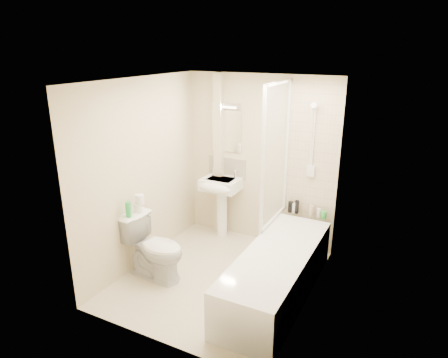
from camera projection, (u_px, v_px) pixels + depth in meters
The scene contains 25 objects.
floor at pixel (219, 278), 4.96m from camera, with size 2.50×2.50×0.00m, color beige.
wall_back at pixel (260, 161), 5.63m from camera, with size 2.20×0.02×2.40m, color beige.
wall_left at pixel (142, 174), 5.05m from camera, with size 0.02×2.50×2.40m, color beige.
wall_right at pixel (313, 204), 4.10m from camera, with size 0.02×2.50×2.40m, color beige.
ceiling at pixel (218, 80), 4.20m from camera, with size 2.20×2.50×0.02m, color white.
tile_back at pixel (313, 152), 5.23m from camera, with size 0.70×0.01×1.75m, color beige.
tile_right at pixel (313, 183), 4.04m from camera, with size 0.01×2.10×1.75m, color beige.
pipe_boxing at pixel (219, 156), 5.85m from camera, with size 0.12×0.12×2.40m, color beige.
splashback at pixel (227, 168), 5.90m from camera, with size 0.60×0.01×0.30m, color beige.
mirror at pixel (227, 131), 5.72m from camera, with size 0.46×0.01×0.60m, color white.
strip_light at pixel (226, 105), 5.59m from camera, with size 0.42×0.07×0.07m, color silver.
bathtub at pixel (277, 273), 4.55m from camera, with size 0.70×2.10×0.55m.
shower_screen at pixel (276, 154), 5.00m from camera, with size 0.04×0.92×1.80m.
shower_fixture at pixel (312, 143), 5.15m from camera, with size 0.10×0.16×0.99m.
pedestal_sink at pixel (220, 191), 5.80m from camera, with size 0.54×0.49×1.04m.
bottle_black_a at pixel (290, 207), 5.52m from camera, with size 0.06×0.06×0.15m, color black.
bottle_white_a at pixel (294, 208), 5.50m from camera, with size 0.05×0.05×0.14m, color silver.
bottle_black_b at pixel (297, 207), 5.47m from camera, with size 0.05×0.05×0.19m, color black.
bottle_cream at pixel (311, 211), 5.39m from camera, with size 0.06×0.06×0.15m, color beige.
bottle_white_b at pixel (319, 213), 5.35m from camera, with size 0.05×0.05×0.13m, color white.
bottle_green at pixel (324, 215), 5.33m from camera, with size 0.07×0.07×0.10m, color green.
toilet at pixel (155, 247), 4.88m from camera, with size 0.82×0.51×0.80m, color white.
toilet_roll_lower at pixel (138, 208), 4.90m from camera, with size 0.10×0.10×0.11m, color white.
toilet_roll_upper at pixel (140, 199), 4.87m from camera, with size 0.11×0.11×0.11m, color white.
green_bottle at pixel (128, 209), 4.75m from camera, with size 0.07×0.07×0.19m, color green.
Camera 1 is at (2.03, -3.80, 2.75)m, focal length 32.00 mm.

